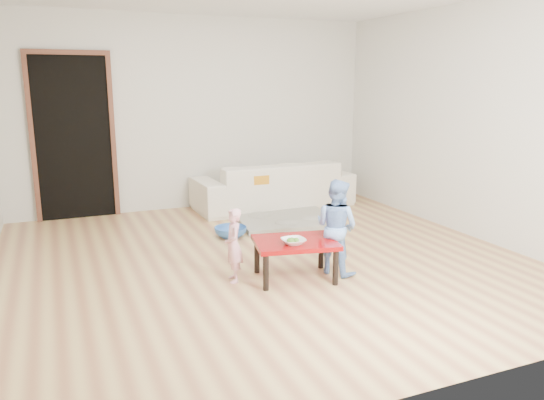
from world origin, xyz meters
TOP-DOWN VIEW (x-y plane):
  - floor at (0.00, 0.00)m, footprint 5.00×5.00m
  - back_wall at (0.00, 2.50)m, footprint 5.00×0.02m
  - right_wall at (2.50, 0.00)m, footprint 0.02×5.00m
  - doorway at (-1.60, 2.48)m, footprint 1.02×0.08m
  - sofa at (0.96, 2.05)m, footprint 2.23×0.93m
  - cushion at (0.50, 1.80)m, footprint 0.45×0.40m
  - red_table at (0.06, -0.59)m, footprint 0.81×0.67m
  - bowl at (-0.00, -0.69)m, footprint 0.20×0.20m
  - broccoli at (-0.00, -0.69)m, footprint 0.12×0.12m
  - child_pink at (-0.46, -0.43)m, footprint 0.20×0.26m
  - child_blue at (0.47, -0.59)m, footprint 0.49×0.53m
  - basin at (-0.06, 0.87)m, footprint 0.37×0.37m
  - blanket at (0.78, 1.22)m, footprint 1.28×1.11m

SIDE VIEW (x-z plane):
  - floor at x=0.00m, z-range -0.01..0.01m
  - blanket at x=0.78m, z-range 0.00..0.06m
  - basin at x=-0.06m, z-range 0.00..0.12m
  - red_table at x=0.06m, z-range 0.00..0.36m
  - sofa at x=0.96m, z-range 0.00..0.64m
  - child_pink at x=-0.46m, z-range 0.00..0.66m
  - bowl at x=0.00m, z-range 0.36..0.41m
  - broccoli at x=0.00m, z-range 0.36..0.41m
  - child_blue at x=0.47m, z-range 0.00..0.88m
  - cushion at x=0.50m, z-range 0.42..0.54m
  - doorway at x=-1.60m, z-range -0.03..2.08m
  - back_wall at x=0.00m, z-range 0.00..2.60m
  - right_wall at x=2.50m, z-range 0.00..2.60m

